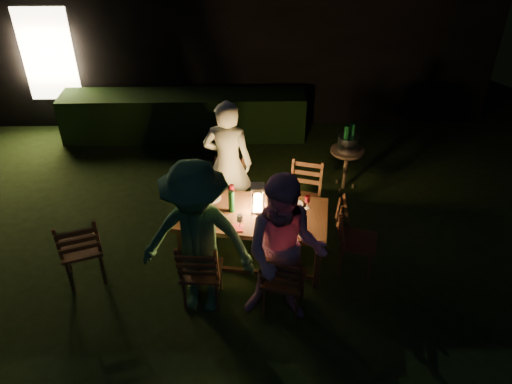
{
  "coord_description": "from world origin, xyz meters",
  "views": [
    {
      "loc": [
        0.57,
        -4.28,
        4.18
      ],
      "look_at": [
        0.69,
        0.65,
        0.85
      ],
      "focal_mm": 35.0,
      "sensor_mm": 36.0,
      "label": 1
    }
  ],
  "objects_px": {
    "person_opp_right": "(285,252)",
    "side_table": "(347,155)",
    "chair_near_right": "(283,290)",
    "bottle_bucket_a": "(346,141)",
    "dining_table": "(253,218)",
    "ice_bucket": "(348,143)",
    "chair_far_left": "(229,203)",
    "bottle_table": "(231,201)",
    "chair_far_right": "(303,209)",
    "bottle_bucket_b": "(352,139)",
    "chair_near_left": "(202,282)",
    "chair_spare": "(84,259)",
    "person_opp_left": "(197,241)",
    "chair_end": "(355,251)",
    "person_house_side": "(228,163)",
    "lantern": "(258,200)"
  },
  "relations": [
    {
      "from": "chair_spare",
      "to": "ice_bucket",
      "type": "distance_m",
      "value": 3.88
    },
    {
      "from": "ice_bucket",
      "to": "bottle_bucket_b",
      "type": "relative_size",
      "value": 0.94
    },
    {
      "from": "dining_table",
      "to": "chair_far_left",
      "type": "xyz_separation_m",
      "value": [
        -0.32,
        0.83,
        -0.37
      ]
    },
    {
      "from": "person_opp_right",
      "to": "person_opp_left",
      "type": "xyz_separation_m",
      "value": [
        -0.89,
        0.15,
        0.04
      ]
    },
    {
      "from": "bottle_table",
      "to": "chair_far_right",
      "type": "bearing_deg",
      "value": 34.17
    },
    {
      "from": "chair_spare",
      "to": "bottle_table",
      "type": "bearing_deg",
      "value": -8.31
    },
    {
      "from": "chair_near_right",
      "to": "person_opp_right",
      "type": "relative_size",
      "value": 0.56
    },
    {
      "from": "person_opp_right",
      "to": "lantern",
      "type": "bearing_deg",
      "value": 114.69
    },
    {
      "from": "ice_bucket",
      "to": "bottle_bucket_a",
      "type": "bearing_deg",
      "value": -141.34
    },
    {
      "from": "chair_near_right",
      "to": "chair_far_right",
      "type": "xyz_separation_m",
      "value": [
        0.36,
        1.5,
        -0.01
      ]
    },
    {
      "from": "chair_near_right",
      "to": "side_table",
      "type": "bearing_deg",
      "value": 82.71
    },
    {
      "from": "person_opp_right",
      "to": "bottle_bucket_b",
      "type": "relative_size",
      "value": 5.48
    },
    {
      "from": "chair_spare",
      "to": "person_opp_left",
      "type": "relative_size",
      "value": 0.55
    },
    {
      "from": "chair_far_left",
      "to": "bottle_table",
      "type": "xyz_separation_m",
      "value": [
        0.07,
        -0.79,
        0.59
      ]
    },
    {
      "from": "side_table",
      "to": "ice_bucket",
      "type": "height_order",
      "value": "ice_bucket"
    },
    {
      "from": "bottle_bucket_b",
      "to": "chair_near_left",
      "type": "bearing_deg",
      "value": -131.09
    },
    {
      "from": "person_opp_right",
      "to": "ice_bucket",
      "type": "relative_size",
      "value": 5.85
    },
    {
      "from": "bottle_bucket_b",
      "to": "ice_bucket",
      "type": "bearing_deg",
      "value": -141.34
    },
    {
      "from": "dining_table",
      "to": "person_house_side",
      "type": "relative_size",
      "value": 1.06
    },
    {
      "from": "chair_far_right",
      "to": "side_table",
      "type": "distance_m",
      "value": 1.21
    },
    {
      "from": "chair_near_right",
      "to": "ice_bucket",
      "type": "bearing_deg",
      "value": 82.71
    },
    {
      "from": "chair_near_right",
      "to": "person_house_side",
      "type": "xyz_separation_m",
      "value": [
        -0.62,
        1.72,
        0.58
      ]
    },
    {
      "from": "chair_far_right",
      "to": "bottle_table",
      "type": "height_order",
      "value": "bottle_table"
    },
    {
      "from": "person_house_side",
      "to": "person_opp_right",
      "type": "xyz_separation_m",
      "value": [
        0.61,
        -1.77,
        0.0
      ]
    },
    {
      "from": "person_house_side",
      "to": "bottle_bucket_b",
      "type": "height_order",
      "value": "person_house_side"
    },
    {
      "from": "person_opp_right",
      "to": "side_table",
      "type": "xyz_separation_m",
      "value": [
        1.09,
        2.47,
        -0.3
      ]
    },
    {
      "from": "side_table",
      "to": "ice_bucket",
      "type": "xyz_separation_m",
      "value": [
        0.0,
        0.0,
        0.19
      ]
    },
    {
      "from": "chair_near_right",
      "to": "chair_far_right",
      "type": "distance_m",
      "value": 1.54
    },
    {
      "from": "dining_table",
      "to": "chair_far_right",
      "type": "xyz_separation_m",
      "value": [
        0.67,
        0.67,
        -0.37
      ]
    },
    {
      "from": "dining_table",
      "to": "person_house_side",
      "type": "distance_m",
      "value": 0.96
    },
    {
      "from": "dining_table",
      "to": "ice_bucket",
      "type": "distance_m",
      "value": 2.12
    },
    {
      "from": "person_opp_left",
      "to": "ice_bucket",
      "type": "distance_m",
      "value": 3.06
    },
    {
      "from": "lantern",
      "to": "bottle_bucket_b",
      "type": "distance_m",
      "value": 2.11
    },
    {
      "from": "chair_far_right",
      "to": "bottle_bucket_b",
      "type": "relative_size",
      "value": 2.94
    },
    {
      "from": "chair_far_right",
      "to": "side_table",
      "type": "xyz_separation_m",
      "value": [
        0.72,
        0.92,
        0.29
      ]
    },
    {
      "from": "chair_end",
      "to": "person_opp_left",
      "type": "height_order",
      "value": "person_opp_left"
    },
    {
      "from": "lantern",
      "to": "bottle_table",
      "type": "distance_m",
      "value": 0.3
    },
    {
      "from": "chair_near_left",
      "to": "lantern",
      "type": "distance_m",
      "value": 1.12
    },
    {
      "from": "chair_spare",
      "to": "person_opp_right",
      "type": "distance_m",
      "value": 2.42
    },
    {
      "from": "dining_table",
      "to": "bottle_table",
      "type": "bearing_deg",
      "value": 180.0
    },
    {
      "from": "chair_near_right",
      "to": "bottle_bucket_a",
      "type": "relative_size",
      "value": 3.05
    },
    {
      "from": "dining_table",
      "to": "person_opp_right",
      "type": "distance_m",
      "value": 0.96
    },
    {
      "from": "chair_near_left",
      "to": "side_table",
      "type": "bearing_deg",
      "value": 53.4
    },
    {
      "from": "chair_far_right",
      "to": "bottle_table",
      "type": "distance_m",
      "value": 1.25
    },
    {
      "from": "chair_spare",
      "to": "bottle_bucket_b",
      "type": "relative_size",
      "value": 3.14
    },
    {
      "from": "ice_bucket",
      "to": "chair_far_left",
      "type": "bearing_deg",
      "value": -156.16
    },
    {
      "from": "chair_far_left",
      "to": "side_table",
      "type": "distance_m",
      "value": 1.9
    },
    {
      "from": "ice_bucket",
      "to": "bottle_bucket_a",
      "type": "distance_m",
      "value": 0.08
    },
    {
      "from": "dining_table",
      "to": "chair_far_right",
      "type": "height_order",
      "value": "chair_far_right"
    },
    {
      "from": "chair_near_left",
      "to": "chair_end",
      "type": "relative_size",
      "value": 1.0
    }
  ]
}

